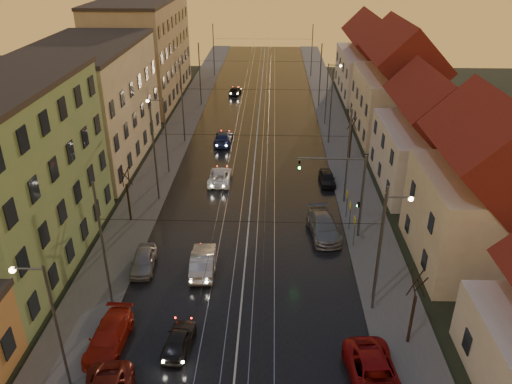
# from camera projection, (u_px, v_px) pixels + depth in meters

# --- Properties ---
(road) EXTENTS (16.00, 120.00, 0.04)m
(road) POSITION_uv_depth(u_px,v_px,m) (257.00, 140.00, 60.64)
(road) COLOR black
(road) RESTS_ON ground
(sidewalk_left) EXTENTS (4.00, 120.00, 0.15)m
(sidewalk_left) POSITION_uv_depth(u_px,v_px,m) (175.00, 138.00, 60.92)
(sidewalk_left) COLOR #4C4C4C
(sidewalk_left) RESTS_ON ground
(sidewalk_right) EXTENTS (4.00, 120.00, 0.15)m
(sidewalk_right) POSITION_uv_depth(u_px,v_px,m) (339.00, 140.00, 60.31)
(sidewalk_right) COLOR #4C4C4C
(sidewalk_right) RESTS_ON ground
(tram_rail_0) EXTENTS (0.06, 120.00, 0.03)m
(tram_rail_0) POSITION_uv_depth(u_px,v_px,m) (239.00, 139.00, 60.69)
(tram_rail_0) COLOR gray
(tram_rail_0) RESTS_ON road
(tram_rail_1) EXTENTS (0.06, 120.00, 0.03)m
(tram_rail_1) POSITION_uv_depth(u_px,v_px,m) (250.00, 139.00, 60.64)
(tram_rail_1) COLOR gray
(tram_rail_1) RESTS_ON road
(tram_rail_2) EXTENTS (0.06, 120.00, 0.03)m
(tram_rail_2) POSITION_uv_depth(u_px,v_px,m) (263.00, 140.00, 60.60)
(tram_rail_2) COLOR gray
(tram_rail_2) RESTS_ON road
(tram_rail_3) EXTENTS (0.06, 120.00, 0.03)m
(tram_rail_3) POSITION_uv_depth(u_px,v_px,m) (275.00, 140.00, 60.55)
(tram_rail_3) COLOR gray
(tram_rail_3) RESTS_ON road
(apartment_left_2) EXTENTS (10.00, 20.00, 12.00)m
(apartment_left_2) POSITION_uv_depth(u_px,v_px,m) (91.00, 105.00, 53.12)
(apartment_left_2) COLOR #B5AD8C
(apartment_left_2) RESTS_ON ground
(apartment_left_3) EXTENTS (10.00, 24.00, 14.00)m
(apartment_left_3) POSITION_uv_depth(u_px,v_px,m) (143.00, 51.00, 74.10)
(apartment_left_3) COLOR #988562
(apartment_left_3) RESTS_ON ground
(house_right_1) EXTENTS (8.67, 10.20, 10.80)m
(house_right_1) POSITION_uv_depth(u_px,v_px,m) (484.00, 196.00, 35.36)
(house_right_1) COLOR beige
(house_right_1) RESTS_ON ground
(house_right_2) EXTENTS (9.18, 12.24, 9.20)m
(house_right_2) POSITION_uv_depth(u_px,v_px,m) (431.00, 141.00, 47.33)
(house_right_2) COLOR beige
(house_right_2) RESTS_ON ground
(house_right_3) EXTENTS (9.18, 14.28, 11.50)m
(house_right_3) POSITION_uv_depth(u_px,v_px,m) (398.00, 88.00, 60.20)
(house_right_3) COLOR beige
(house_right_3) RESTS_ON ground
(house_right_4) EXTENTS (9.18, 16.32, 10.00)m
(house_right_4) POSITION_uv_depth(u_px,v_px,m) (371.00, 62.00, 76.60)
(house_right_4) COLOR beige
(house_right_4) RESTS_ON ground
(catenary_pole_l_1) EXTENTS (0.16, 0.16, 9.00)m
(catenary_pole_l_1) POSITION_uv_depth(u_px,v_px,m) (103.00, 247.00, 31.21)
(catenary_pole_l_1) COLOR #595B60
(catenary_pole_l_1) RESTS_ON ground
(catenary_pole_r_1) EXTENTS (0.16, 0.16, 9.00)m
(catenary_pole_r_1) POSITION_uv_depth(u_px,v_px,m) (379.00, 252.00, 30.69)
(catenary_pole_r_1) COLOR #595B60
(catenary_pole_r_1) RESTS_ON ground
(catenary_pole_l_2) EXTENTS (0.16, 0.16, 9.00)m
(catenary_pole_l_2) POSITION_uv_depth(u_px,v_px,m) (155.00, 155.00, 44.60)
(catenary_pole_l_2) COLOR #595B60
(catenary_pole_l_2) RESTS_ON ground
(catenary_pole_r_2) EXTENTS (0.16, 0.16, 9.00)m
(catenary_pole_r_2) POSITION_uv_depth(u_px,v_px,m) (348.00, 158.00, 44.08)
(catenary_pole_r_2) COLOR #595B60
(catenary_pole_r_2) RESTS_ON ground
(catenary_pole_l_3) EXTENTS (0.16, 0.16, 9.00)m
(catenary_pole_l_3) POSITION_uv_depth(u_px,v_px,m) (183.00, 106.00, 57.99)
(catenary_pole_l_3) COLOR #595B60
(catenary_pole_l_3) RESTS_ON ground
(catenary_pole_r_3) EXTENTS (0.16, 0.16, 9.00)m
(catenary_pole_r_3) POSITION_uv_depth(u_px,v_px,m) (331.00, 107.00, 57.47)
(catenary_pole_r_3) COLOR #595B60
(catenary_pole_r_3) RESTS_ON ground
(catenary_pole_l_4) EXTENTS (0.16, 0.16, 9.00)m
(catenary_pole_l_4) POSITION_uv_depth(u_px,v_px,m) (200.00, 75.00, 71.38)
(catenary_pole_l_4) COLOR #595B60
(catenary_pole_l_4) RESTS_ON ground
(catenary_pole_r_4) EXTENTS (0.16, 0.16, 9.00)m
(catenary_pole_r_4) POSITION_uv_depth(u_px,v_px,m) (320.00, 76.00, 70.86)
(catenary_pole_r_4) COLOR #595B60
(catenary_pole_r_4) RESTS_ON ground
(catenary_pole_l_5) EXTENTS (0.16, 0.16, 9.00)m
(catenary_pole_l_5) POSITION_uv_depth(u_px,v_px,m) (214.00, 50.00, 87.45)
(catenary_pole_l_5) COLOR #595B60
(catenary_pole_l_5) RESTS_ON ground
(catenary_pole_r_5) EXTENTS (0.16, 0.16, 9.00)m
(catenary_pole_r_5) POSITION_uv_depth(u_px,v_px,m) (312.00, 51.00, 86.92)
(catenary_pole_r_5) COLOR #595B60
(catenary_pole_r_5) RESTS_ON ground
(street_lamp_0) EXTENTS (1.75, 0.32, 8.00)m
(street_lamp_0) POSITION_uv_depth(u_px,v_px,m) (49.00, 317.00, 24.81)
(street_lamp_0) COLOR #595B60
(street_lamp_0) RESTS_ON ground
(street_lamp_1) EXTENTS (1.75, 0.32, 8.00)m
(street_lamp_1) POSITION_uv_depth(u_px,v_px,m) (385.00, 238.00, 31.39)
(street_lamp_1) COLOR #595B60
(street_lamp_1) RESTS_ON ground
(street_lamp_2) EXTENTS (1.75, 0.32, 8.00)m
(street_lamp_2) POSITION_uv_depth(u_px,v_px,m) (162.00, 128.00, 49.80)
(street_lamp_2) COLOR #595B60
(street_lamp_2) RESTS_ON ground
(street_lamp_3) EXTENTS (1.75, 0.32, 8.00)m
(street_lamp_3) POSITION_uv_depth(u_px,v_px,m) (329.00, 88.00, 63.53)
(street_lamp_3) COLOR #595B60
(street_lamp_3) RESTS_ON ground
(traffic_light_mast) EXTENTS (5.30, 0.32, 7.20)m
(traffic_light_mast) POSITION_uv_depth(u_px,v_px,m) (350.00, 186.00, 38.69)
(traffic_light_mast) COLOR #595B60
(traffic_light_mast) RESTS_ON ground
(bare_tree_0) EXTENTS (1.09, 1.09, 5.11)m
(bare_tree_0) POSITION_uv_depth(u_px,v_px,m) (128.00, 195.00, 41.99)
(bare_tree_0) COLOR black
(bare_tree_0) RESTS_ON ground
(bare_tree_1) EXTENTS (1.09, 1.09, 5.11)m
(bare_tree_1) POSITION_uv_depth(u_px,v_px,m) (413.00, 310.00, 28.87)
(bare_tree_1) COLOR black
(bare_tree_1) RESTS_ON ground
(bare_tree_2) EXTENTS (1.09, 1.09, 5.11)m
(bare_tree_2) POSITION_uv_depth(u_px,v_px,m) (351.00, 139.00, 53.86)
(bare_tree_2) COLOR black
(bare_tree_2) RESTS_ON ground
(driving_car_0) EXTENTS (1.82, 3.77, 1.24)m
(driving_car_0) POSITION_uv_depth(u_px,v_px,m) (179.00, 340.00, 29.34)
(driving_car_0) COLOR black
(driving_car_0) RESTS_ON ground
(driving_car_1) EXTENTS (1.91, 4.85, 1.57)m
(driving_car_1) POSITION_uv_depth(u_px,v_px,m) (203.00, 261.00, 36.29)
(driving_car_1) COLOR #A8A9AE
(driving_car_1) RESTS_ON ground
(driving_car_2) EXTENTS (2.17, 4.66, 1.29)m
(driving_car_2) POSITION_uv_depth(u_px,v_px,m) (220.00, 176.00, 49.71)
(driving_car_2) COLOR white
(driving_car_2) RESTS_ON ground
(driving_car_3) EXTENTS (2.11, 4.98, 1.43)m
(driving_car_3) POSITION_uv_depth(u_px,v_px,m) (223.00, 138.00, 59.25)
(driving_car_3) COLOR navy
(driving_car_3) RESTS_ON ground
(driving_car_4) EXTENTS (2.01, 3.95, 1.29)m
(driving_car_4) POSITION_uv_depth(u_px,v_px,m) (235.00, 90.00, 78.32)
(driving_car_4) COLOR black
(driving_car_4) RESTS_ON ground
(parked_left_2) EXTENTS (2.16, 4.90, 1.40)m
(parked_left_2) POSITION_uv_depth(u_px,v_px,m) (109.00, 337.00, 29.44)
(parked_left_2) COLOR #A01C10
(parked_left_2) RESTS_ON ground
(parked_left_3) EXTENTS (1.87, 4.07, 1.35)m
(parked_left_3) POSITION_uv_depth(u_px,v_px,m) (143.00, 260.00, 36.58)
(parked_left_3) COLOR #9B9BA0
(parked_left_3) RESTS_ON ground
(parked_right_0) EXTENTS (3.04, 5.82, 1.56)m
(parked_right_0) POSITION_uv_depth(u_px,v_px,m) (375.00, 377.00, 26.66)
(parked_right_0) COLOR maroon
(parked_right_0) RESTS_ON ground
(parked_right_1) EXTENTS (2.81, 5.62, 1.57)m
(parked_right_1) POSITION_uv_depth(u_px,v_px,m) (324.00, 226.00, 40.71)
(parked_right_1) COLOR gray
(parked_right_1) RESTS_ON ground
(parked_right_2) EXTENTS (1.60, 3.69, 1.24)m
(parked_right_2) POSITION_uv_depth(u_px,v_px,m) (327.00, 178.00, 49.40)
(parked_right_2) COLOR black
(parked_right_2) RESTS_ON ground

